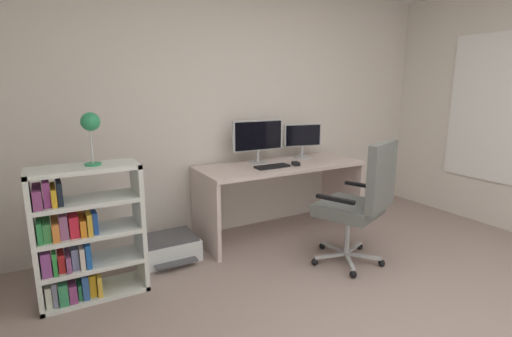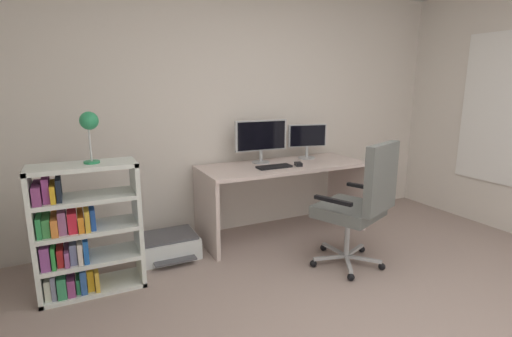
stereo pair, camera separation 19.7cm
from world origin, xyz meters
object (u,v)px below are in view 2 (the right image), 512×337
bookshelf (79,235)px  printer (169,246)px  computer_mouse (298,164)px  monitor_main (261,137)px  keyboard (274,167)px  monitor_secondary (307,138)px  desk_lamp (89,125)px  desk (283,182)px  office_chair (361,201)px

bookshelf → printer: (0.72, 0.31, -0.35)m
computer_mouse → bookshelf: bookshelf is taller
monitor_main → keyboard: bearing=-88.3°
monitor_main → printer: 1.37m
monitor_secondary → desk_lamp: bearing=-167.3°
desk → bookshelf: 1.94m
keyboard → computer_mouse: computer_mouse is taller
desk → keyboard: size_ratio=4.96×
keyboard → bookshelf: (-1.75, -0.22, -0.30)m
desk_lamp → printer: desk_lamp is taller
monitor_secondary → computer_mouse: bearing=-134.6°
monitor_main → bookshelf: size_ratio=0.57×
monitor_main → desk_lamp: 1.69m
desk → printer: (-1.19, -0.02, -0.46)m
office_chair → printer: 1.73m
computer_mouse → desk: bearing=140.4°
desk_lamp → computer_mouse: bearing=5.9°
office_chair → printer: (-1.39, 0.92, -0.49)m
desk → keyboard: bearing=-146.0°
monitor_secondary → computer_mouse: monitor_secondary is taller
bookshelf → monitor_main: bearing=15.6°
computer_mouse → printer: 1.45m
office_chair → desk_lamp: (-1.97, 0.61, 0.66)m
monitor_secondary → computer_mouse: 0.46m
desk_lamp → printer: size_ratio=0.72×
monitor_main → monitor_secondary: (0.56, 0.00, -0.04)m
desk → desk_lamp: (-1.77, -0.33, 0.69)m
monitor_main → office_chair: 1.23m
monitor_main → office_chair: (0.37, -1.09, -0.41)m
bookshelf → printer: bearing=23.2°
desk → desk_lamp: size_ratio=4.58×
monitor_main → computer_mouse: bearing=-48.3°
monitor_main → desk_lamp: desk_lamp is taller
office_chair → monitor_secondary: bearing=80.2°
monitor_secondary → bookshelf: bearing=-168.0°
monitor_main → office_chair: monitor_main is taller
monitor_main → computer_mouse: size_ratio=5.57×
desk → office_chair: office_chair is taller
monitor_secondary → desk_lamp: desk_lamp is taller
keyboard → printer: (-1.03, 0.09, -0.65)m
desk → monitor_main: (-0.17, 0.16, 0.45)m
desk → printer: bearing=-178.9°
office_chair → desk_lamp: size_ratio=2.94×
keyboard → computer_mouse: 0.26m
keyboard → monitor_main: bearing=91.5°
monitor_secondary → computer_mouse: size_ratio=4.21×
monitor_secondary → bookshelf: (-2.30, -0.49, -0.51)m
desk → desk_lamp: 1.93m
monitor_secondary → printer: size_ratio=0.83×
keyboard → printer: keyboard is taller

